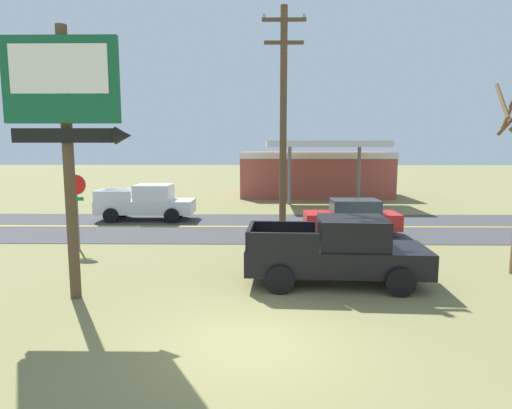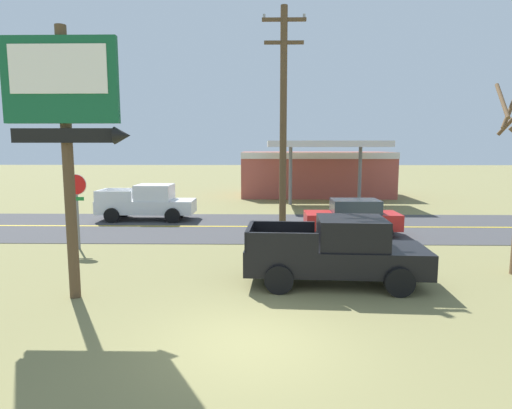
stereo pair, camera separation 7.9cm
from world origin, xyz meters
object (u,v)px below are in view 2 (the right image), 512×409
at_px(utility_pole, 283,125).
at_px(pickup_black_parked_on_lawn, 337,252).
at_px(pickup_white_on_road, 148,203).
at_px(car_red_near_lane, 352,217).
at_px(motel_sign, 65,113).
at_px(stop_sign, 77,198).
at_px(gas_station, 315,172).

relative_size(utility_pole, pickup_black_parked_on_lawn, 1.71).
bearing_deg(pickup_white_on_road, car_red_near_lane, -21.05).
bearing_deg(motel_sign, pickup_black_parked_on_lawn, 11.21).
bearing_deg(pickup_black_parked_on_lawn, pickup_white_on_road, 127.53).
height_order(motel_sign, pickup_white_on_road, motel_sign).
xyz_separation_m(motel_sign, car_red_near_lane, (8.98, 8.50, -4.01)).
bearing_deg(motel_sign, stop_sign, 112.30).
bearing_deg(utility_pole, pickup_white_on_road, 135.35).
distance_m(motel_sign, car_red_near_lane, 13.00).
bearing_deg(utility_pole, motel_sign, -135.94).
xyz_separation_m(gas_station, pickup_white_on_road, (-10.61, -12.26, -0.98)).
bearing_deg(pickup_black_parked_on_lawn, gas_station, 84.90).
distance_m(stop_sign, pickup_black_parked_on_lawn, 10.33).
bearing_deg(car_red_near_lane, pickup_white_on_road, 158.95).
distance_m(stop_sign, gas_station, 22.36).
bearing_deg(utility_pole, stop_sign, 179.48).
distance_m(stop_sign, car_red_near_lane, 11.71).
xyz_separation_m(motel_sign, pickup_white_on_road, (-1.41, 12.50, -3.87)).
distance_m(utility_pole, pickup_black_parked_on_lawn, 5.78).
bearing_deg(car_red_near_lane, gas_station, 89.25).
bearing_deg(gas_station, car_red_near_lane, -90.75).
bearing_deg(stop_sign, utility_pole, -0.52).
distance_m(motel_sign, utility_pole, 7.91).
relative_size(stop_sign, car_red_near_lane, 0.70).
height_order(motel_sign, utility_pole, utility_pole).
relative_size(motel_sign, gas_station, 0.58).
distance_m(utility_pole, pickup_white_on_road, 10.68).
bearing_deg(gas_station, stop_sign, -120.89).
bearing_deg(pickup_white_on_road, stop_sign, -97.21).
height_order(gas_station, car_red_near_lane, gas_station).
height_order(gas_station, pickup_white_on_road, gas_station).
height_order(pickup_black_parked_on_lawn, car_red_near_lane, pickup_black_parked_on_lawn).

